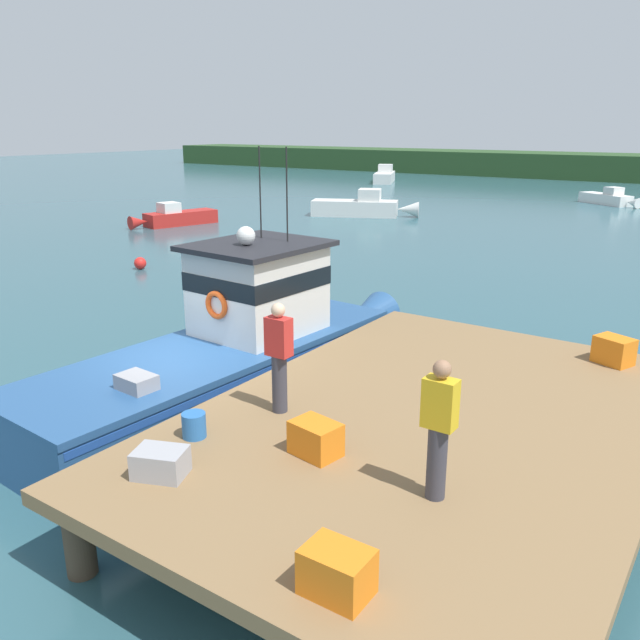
# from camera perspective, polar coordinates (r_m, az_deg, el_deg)

# --- Properties ---
(ground_plane) EXTENTS (200.00, 200.00, 0.00)m
(ground_plane) POSITION_cam_1_polar(r_m,az_deg,el_deg) (12.63, -10.91, -7.85)
(ground_plane) COLOR #2D5660
(dock) EXTENTS (6.00, 9.00, 1.20)m
(dock) POSITION_cam_1_polar(r_m,az_deg,el_deg) (9.62, 9.64, -8.86)
(dock) COLOR #4C3D2D
(dock) RESTS_ON ground
(main_fishing_boat) EXTENTS (3.01, 9.89, 4.80)m
(main_fishing_boat) POSITION_cam_1_polar(r_m,az_deg,el_deg) (12.77, -7.24, -2.52)
(main_fishing_boat) COLOR #285184
(main_fishing_boat) RESTS_ON ground
(crate_stack_near_edge) EXTENTS (0.60, 0.45, 0.44)m
(crate_stack_near_edge) POSITION_cam_1_polar(r_m,az_deg,el_deg) (6.14, 1.50, -21.23)
(crate_stack_near_edge) COLOR orange
(crate_stack_near_edge) RESTS_ON dock
(crate_single_far) EXTENTS (0.66, 0.53, 0.43)m
(crate_single_far) POSITION_cam_1_polar(r_m,az_deg,el_deg) (8.29, -0.38, -10.37)
(crate_single_far) COLOR orange
(crate_single_far) RESTS_ON dock
(crate_single_by_cleat) EXTENTS (0.72, 0.63, 0.33)m
(crate_single_by_cleat) POSITION_cam_1_polar(r_m,az_deg,el_deg) (8.08, -13.83, -12.07)
(crate_single_by_cleat) COLOR #9E9EA3
(crate_single_by_cleat) RESTS_ON dock
(crate_stack_mid_dock) EXTENTS (0.72, 0.63, 0.47)m
(crate_stack_mid_dock) POSITION_cam_1_polar(r_m,az_deg,el_deg) (12.39, 24.38, -2.45)
(crate_stack_mid_dock) COLOR orange
(crate_stack_mid_dock) RESTS_ON dock
(bait_bucket) EXTENTS (0.32, 0.32, 0.34)m
(bait_bucket) POSITION_cam_1_polar(r_m,az_deg,el_deg) (8.90, -11.00, -9.05)
(bait_bucket) COLOR #2866B2
(bait_bucket) RESTS_ON dock
(deckhand_by_the_boat) EXTENTS (0.36, 0.22, 1.63)m
(deckhand_by_the_boat) POSITION_cam_1_polar(r_m,az_deg,el_deg) (9.24, -3.62, -3.12)
(deckhand_by_the_boat) COLOR #383842
(deckhand_by_the_boat) RESTS_ON dock
(deckhand_further_back) EXTENTS (0.36, 0.22, 1.63)m
(deckhand_further_back) POSITION_cam_1_polar(r_m,az_deg,el_deg) (7.24, 10.38, -9.24)
(deckhand_further_back) COLOR #383842
(deckhand_further_back) RESTS_ON dock
(moored_boat_near_channel) EXTENTS (2.21, 4.94, 1.24)m
(moored_boat_near_channel) POSITION_cam_1_polar(r_m,az_deg,el_deg) (36.03, -12.60, 8.79)
(moored_boat_near_channel) COLOR red
(moored_boat_near_channel) RESTS_ON ground
(moored_boat_far_right) EXTENTS (6.20, 3.71, 1.59)m
(moored_boat_far_right) POSITION_cam_1_polar(r_m,az_deg,el_deg) (38.82, 3.73, 9.89)
(moored_boat_far_right) COLOR silver
(moored_boat_far_right) RESTS_ON ground
(moored_boat_far_left) EXTENTS (4.40, 3.36, 1.19)m
(moored_boat_far_left) POSITION_cam_1_polar(r_m,az_deg,el_deg) (48.57, 24.04, 9.72)
(moored_boat_far_left) COLOR white
(moored_boat_far_left) RESTS_ON ground
(moored_boat_outer_mooring) EXTENTS (3.69, 6.24, 1.60)m
(moored_boat_outer_mooring) POSITION_cam_1_polar(r_m,az_deg,el_deg) (62.54, 5.71, 12.46)
(moored_boat_outer_mooring) COLOR silver
(moored_boat_outer_mooring) RESTS_ON ground
(mooring_buoy_inshore) EXTENTS (0.45, 0.45, 0.45)m
(mooring_buoy_inshore) POSITION_cam_1_polar(r_m,az_deg,el_deg) (25.26, -15.51, 4.83)
(mooring_buoy_inshore) COLOR red
(mooring_buoy_inshore) RESTS_ON ground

